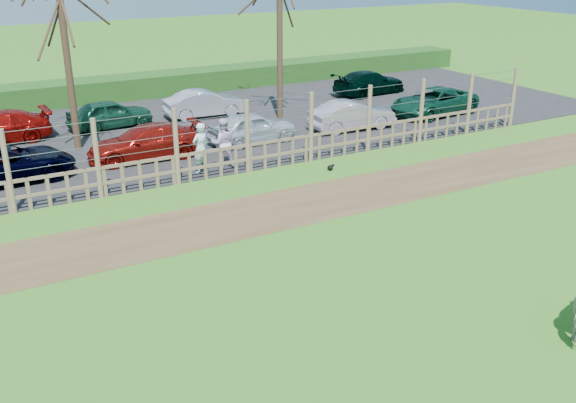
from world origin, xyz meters
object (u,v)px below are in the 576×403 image
car_2 (6,164)px  car_4 (253,128)px  visitor_b (223,143)px  visitor_a (201,148)px  car_13 (369,83)px  car_11 (205,103)px  tree_mid (62,17)px  car_5 (352,115)px  crow (330,168)px  car_3 (146,142)px  car_10 (110,114)px  car_6 (434,102)px

car_2 → car_4: (8.96, 0.13, 0.00)m
visitor_b → visitor_a: bearing=28.2°
car_13 → car_11: bearing=85.1°
tree_mid → visitor_a: tree_mid is taller
car_5 → car_4: bearing=90.8°
car_2 → car_4: same height
visitor_b → car_11: size_ratio=0.47×
crow → car_4: (-0.88, 4.24, 0.53)m
car_3 → car_4: bearing=92.1°
visitor_b → car_4: visitor_b is taller
car_10 → car_11: same height
visitor_a → car_3: (-1.15, 2.43, -0.26)m
car_4 → car_6: same height
visitor_b → car_5: (6.72, 1.96, -0.26)m
car_4 → car_10: size_ratio=1.00×
visitor_b → car_11: bearing=-90.9°
car_4 → visitor_b: bearing=132.0°
tree_mid → car_3: size_ratio=1.65×
car_3 → car_13: (13.54, 5.08, 0.00)m
car_5 → visitor_b: bearing=110.1°
crow → car_5: bearing=47.8°
crow → car_11: 9.09m
car_2 → car_6: same height
car_2 → car_11: 10.20m
car_11 → car_13: bearing=-84.7°
car_3 → car_11: size_ratio=1.14×
car_2 → car_3: size_ratio=1.04×
car_3 → car_11: bearing=140.9°
tree_mid → car_5: (10.68, -2.74, -4.23)m
car_2 → car_5: same height
tree_mid → car_5: tree_mid is taller
tree_mid → car_13: size_ratio=1.65×
visitor_b → car_6: bearing=-152.5°
car_6 → car_11: size_ratio=1.19×
visitor_b → car_3: (-2.06, 2.24, -0.26)m
tree_mid → visitor_b: bearing=-49.8°
car_3 → car_6: same height
car_10 → tree_mid: bearing=134.7°
car_4 → car_3: bearing=86.5°
visitor_b → car_2: 7.07m
crow → car_11: car_11 is taller
tree_mid → car_11: bearing=20.5°
car_4 → car_10: bearing=38.0°
tree_mid → car_3: bearing=-52.2°
crow → car_5: size_ratio=0.07×
car_6 → car_11: (-9.24, 4.74, 0.00)m
visitor_a → car_4: bearing=-161.9°
car_11 → car_5: bearing=-134.7°
crow → car_2: (-9.85, 4.11, 0.53)m
car_13 → car_5: bearing=131.5°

